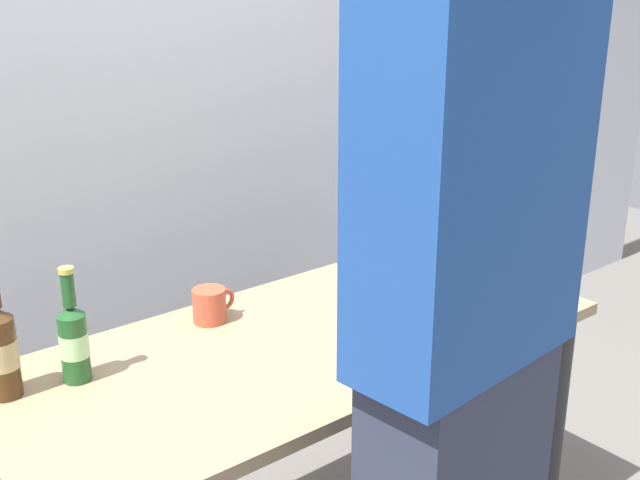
{
  "coord_description": "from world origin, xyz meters",
  "views": [
    {
      "loc": [
        -1.12,
        -1.47,
        1.65
      ],
      "look_at": [
        0.07,
        0.0,
        0.99
      ],
      "focal_mm": 45.31,
      "sensor_mm": 36.0,
      "label": 1
    }
  ],
  "objects_px": {
    "person_figure": "(463,353)",
    "coffee_mug": "(210,305)",
    "beer_bottle_green": "(0,349)",
    "beer_bottle_brown": "(74,339)",
    "laptop": "(419,270)"
  },
  "relations": [
    {
      "from": "person_figure",
      "to": "coffee_mug",
      "type": "bearing_deg",
      "value": 91.6
    },
    {
      "from": "beer_bottle_green",
      "to": "beer_bottle_brown",
      "type": "xyz_separation_m",
      "value": [
        0.15,
        -0.03,
        -0.01
      ]
    },
    {
      "from": "person_figure",
      "to": "coffee_mug",
      "type": "distance_m",
      "value": 0.86
    },
    {
      "from": "laptop",
      "to": "beer_bottle_green",
      "type": "distance_m",
      "value": 1.18
    },
    {
      "from": "beer_bottle_brown",
      "to": "coffee_mug",
      "type": "bearing_deg",
      "value": 10.95
    },
    {
      "from": "beer_bottle_green",
      "to": "coffee_mug",
      "type": "relative_size",
      "value": 2.43
    },
    {
      "from": "laptop",
      "to": "beer_bottle_green",
      "type": "bearing_deg",
      "value": 174.28
    },
    {
      "from": "person_figure",
      "to": "coffee_mug",
      "type": "height_order",
      "value": "person_figure"
    },
    {
      "from": "laptop",
      "to": "beer_bottle_green",
      "type": "xyz_separation_m",
      "value": [
        -1.17,
        0.12,
        0.07
      ]
    },
    {
      "from": "laptop",
      "to": "beer_bottle_brown",
      "type": "distance_m",
      "value": 1.03
    },
    {
      "from": "laptop",
      "to": "person_figure",
      "type": "height_order",
      "value": "person_figure"
    },
    {
      "from": "beer_bottle_brown",
      "to": "coffee_mug",
      "type": "distance_m",
      "value": 0.42
    },
    {
      "from": "beer_bottle_brown",
      "to": "beer_bottle_green",
      "type": "bearing_deg",
      "value": 168.05
    },
    {
      "from": "beer_bottle_green",
      "to": "person_figure",
      "type": "distance_m",
      "value": 0.99
    },
    {
      "from": "laptop",
      "to": "person_figure",
      "type": "bearing_deg",
      "value": -131.26
    }
  ]
}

